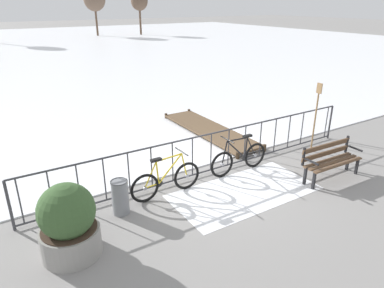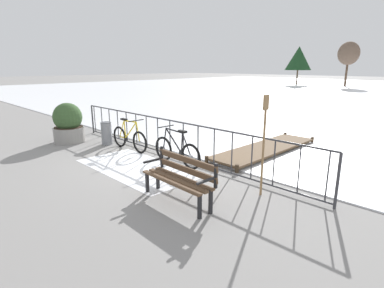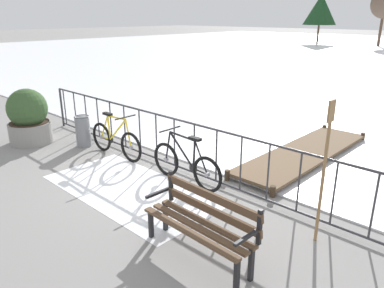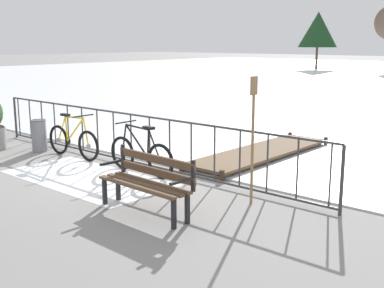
% 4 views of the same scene
% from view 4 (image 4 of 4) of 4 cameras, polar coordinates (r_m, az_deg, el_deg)
% --- Properties ---
extents(ground_plane, '(160.00, 160.00, 0.00)m').
position_cam_4_polar(ground_plane, '(10.13, -7.01, -2.45)').
color(ground_plane, gray).
extents(snow_patch, '(3.34, 1.67, 0.01)m').
position_cam_4_polar(snow_patch, '(9.32, -12.09, -3.86)').
color(snow_patch, white).
rests_on(snow_patch, ground).
extents(railing_fence, '(9.06, 0.06, 1.07)m').
position_cam_4_polar(railing_fence, '(10.01, -7.09, 0.66)').
color(railing_fence, '#38383D').
rests_on(railing_fence, ground).
extents(bicycle_near_railing, '(1.71, 0.52, 0.97)m').
position_cam_4_polar(bicycle_near_railing, '(9.37, -5.96, -1.27)').
color(bicycle_near_railing, black).
rests_on(bicycle_near_railing, ground).
extents(bicycle_second, '(1.71, 0.52, 0.97)m').
position_cam_4_polar(bicycle_second, '(10.94, -13.67, 0.34)').
color(bicycle_second, black).
rests_on(bicycle_second, ground).
extents(park_bench, '(1.62, 0.54, 0.89)m').
position_cam_4_polar(park_bench, '(7.24, -5.10, -4.01)').
color(park_bench, brown).
rests_on(park_bench, ground).
extents(trash_bin, '(0.35, 0.35, 0.73)m').
position_cam_4_polar(trash_bin, '(11.78, -17.34, 0.97)').
color(trash_bin, gray).
rests_on(trash_bin, ground).
extents(oar_upright, '(0.04, 0.16, 1.98)m').
position_cam_4_polar(oar_upright, '(7.49, 7.08, 1.38)').
color(oar_upright, '#937047').
rests_on(oar_upright, ground).
extents(wooden_dock, '(1.10, 4.25, 0.20)m').
position_cam_4_polar(wooden_dock, '(10.85, 8.11, -0.87)').
color(wooden_dock, brown).
rests_on(wooden_dock, ground).
extents(tree_centre, '(3.47, 3.47, 5.09)m').
position_cam_4_polar(tree_centre, '(46.51, 14.43, 12.75)').
color(tree_centre, brown).
rests_on(tree_centre, ground).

